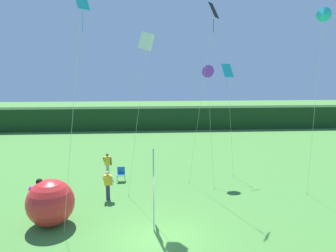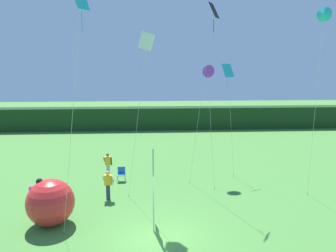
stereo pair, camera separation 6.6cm
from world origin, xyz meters
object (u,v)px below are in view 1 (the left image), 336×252
(kite_cyan_diamond_4, at_px, (80,26))
(inflatable_balloon, at_px, (50,203))
(folding_chair, at_px, (121,173))
(person_mid_field, at_px, (108,184))
(kite_cyan_diamond_5, at_px, (228,75))
(kite_black_diamond_1, at_px, (212,22))
(banner_flag, at_px, (153,190))
(kite_purple_delta_3, at_px, (207,71))
(kite_cyan_delta_0, at_px, (323,16))
(person_near_banner, at_px, (108,165))
(kite_white_box_2, at_px, (146,42))

(kite_cyan_diamond_4, bearing_deg, inflatable_balloon, 132.95)
(folding_chair, bearing_deg, inflatable_balloon, -115.75)
(person_mid_field, distance_m, kite_cyan_diamond_5, 10.67)
(folding_chair, height_order, kite_black_diamond_1, kite_black_diamond_1)
(kite_black_diamond_1, bearing_deg, folding_chair, 164.08)
(person_mid_field, bearing_deg, banner_flag, -53.64)
(kite_purple_delta_3, height_order, kite_cyan_diamond_5, kite_cyan_diamond_5)
(kite_cyan_delta_0, height_order, kite_black_diamond_1, kite_black_diamond_1)
(folding_chair, height_order, kite_cyan_delta_0, kite_cyan_delta_0)
(inflatable_balloon, height_order, kite_cyan_delta_0, kite_cyan_delta_0)
(inflatable_balloon, bearing_deg, person_near_banner, 74.07)
(person_near_banner, bearing_deg, inflatable_balloon, -105.93)
(kite_cyan_delta_0, bearing_deg, folding_chair, 158.87)
(inflatable_balloon, bearing_deg, kite_cyan_diamond_4, -47.05)
(kite_black_diamond_1, height_order, kite_cyan_diamond_5, kite_black_diamond_1)
(kite_black_diamond_1, height_order, kite_cyan_diamond_4, kite_black_diamond_1)
(inflatable_balloon, relative_size, kite_cyan_delta_0, 0.22)
(person_mid_field, xyz_separation_m, kite_cyan_delta_0, (10.77, -1.06, 8.72))
(person_near_banner, distance_m, kite_white_box_2, 8.84)
(kite_cyan_delta_0, bearing_deg, person_near_banner, 157.53)
(inflatable_balloon, height_order, kite_cyan_diamond_4, kite_cyan_diamond_4)
(kite_white_box_2, height_order, kite_cyan_diamond_5, kite_white_box_2)
(kite_cyan_diamond_4, bearing_deg, kite_black_diamond_1, 47.19)
(banner_flag, distance_m, person_mid_field, 4.20)
(inflatable_balloon, bearing_deg, kite_cyan_delta_0, 7.21)
(kite_black_diamond_1, relative_size, kite_purple_delta_3, 1.44)
(inflatable_balloon, xyz_separation_m, kite_cyan_diamond_5, (9.87, 7.34, 5.62))
(kite_cyan_diamond_5, bearing_deg, person_mid_field, -148.73)
(kite_cyan_delta_0, distance_m, kite_black_diamond_1, 5.52)
(person_mid_field, xyz_separation_m, inflatable_balloon, (-2.24, -2.71, 0.22))
(kite_purple_delta_3, xyz_separation_m, kite_cyan_diamond_4, (-6.30, -9.44, 1.56))
(person_near_banner, xyz_separation_m, kite_black_diamond_1, (6.27, -2.18, 8.72))
(kite_white_box_2, bearing_deg, banner_flag, -85.47)
(banner_flag, distance_m, kite_white_box_2, 7.22)
(person_near_banner, distance_m, kite_black_diamond_1, 10.96)
(inflatable_balloon, height_order, folding_chair, inflatable_balloon)
(person_mid_field, relative_size, kite_white_box_2, 0.18)
(kite_black_diamond_1, xyz_separation_m, kite_white_box_2, (-3.63, -1.72, -1.23))
(person_near_banner, distance_m, kite_purple_delta_3, 9.02)
(person_near_banner, relative_size, kite_black_diamond_1, 0.16)
(folding_chair, height_order, kite_purple_delta_3, kite_purple_delta_3)
(kite_cyan_delta_0, relative_size, kite_white_box_2, 1.13)
(kite_cyan_delta_0, distance_m, kite_cyan_diamond_5, 7.11)
(banner_flag, xyz_separation_m, folding_chair, (-1.95, 6.21, -1.28))
(person_near_banner, bearing_deg, kite_cyan_delta_0, -22.47)
(inflatable_balloon, distance_m, kite_cyan_diamond_5, 13.52)
(kite_cyan_diamond_4, bearing_deg, person_near_banner, 92.30)
(banner_flag, xyz_separation_m, kite_white_box_2, (-0.24, 2.96, 6.58))
(inflatable_balloon, xyz_separation_m, kite_cyan_delta_0, (13.00, 1.64, 8.50))
(inflatable_balloon, distance_m, kite_cyan_delta_0, 15.62)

